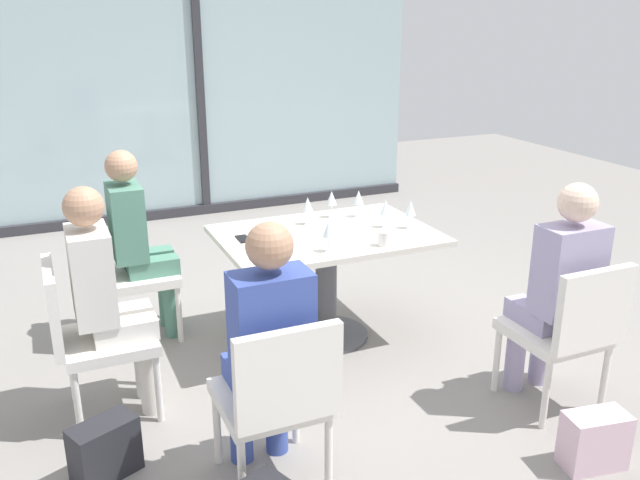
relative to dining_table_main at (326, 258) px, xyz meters
The scene contains 21 objects.
ground_plane 0.56m from the dining_table_main, ahead, with size 12.00×12.00×0.00m, color gray.
window_wall_backdrop 3.26m from the dining_table_main, 90.00° to the left, with size 4.70×0.10×2.70m.
dining_table_main is the anchor object (origin of this frame).
chair_side_end 1.54m from the dining_table_main, 167.12° to the right, with size 0.50×0.46×0.87m.
chair_front_left 1.54m from the dining_table_main, 121.98° to the right, with size 0.46×0.50×0.87m.
chair_front_right 1.54m from the dining_table_main, 58.02° to the right, with size 0.46×0.50×0.87m.
chair_far_left 1.31m from the dining_table_main, 156.88° to the left, with size 0.50×0.46×0.87m.
person_side_end 1.44m from the dining_table_main, 166.15° to the right, with size 0.39×0.34×1.26m.
person_front_left 1.45m from the dining_table_main, 124.28° to the right, with size 0.34×0.39×1.26m.
person_front_right 1.45m from the dining_table_main, 55.72° to the right, with size 0.34×0.39×1.26m.
person_far_left 1.22m from the dining_table_main, 154.86° to the left, with size 0.39×0.34×1.26m.
wine_glass_0 0.50m from the dining_table_main, ahead, with size 0.07×0.07×0.18m.
wine_glass_1 0.63m from the dining_table_main, 13.80° to the right, with size 0.07×0.07×0.18m.
wine_glass_2 0.52m from the dining_table_main, 34.34° to the left, with size 0.07×0.07×0.18m.
wine_glass_3 0.37m from the dining_table_main, 100.24° to the left, with size 0.07×0.07×0.18m.
wine_glass_4 0.46m from the dining_table_main, 59.90° to the left, with size 0.07×0.07×0.18m.
wine_glass_5 0.46m from the dining_table_main, 112.12° to the right, with size 0.07×0.07×0.18m.
coffee_cup 0.48m from the dining_table_main, 59.47° to the right, with size 0.08×0.08×0.09m, color white.
cell_phone_on_table 0.56m from the dining_table_main, behind, with size 0.07×0.14×0.01m, color black.
handbag_0 1.81m from the dining_table_main, 149.68° to the right, with size 0.30×0.16×0.28m, color #232328.
handbag_2 1.89m from the dining_table_main, 70.49° to the right, with size 0.30×0.16×0.28m, color beige.
Camera 1 is at (-1.64, -3.67, 2.06)m, focal length 37.44 mm.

